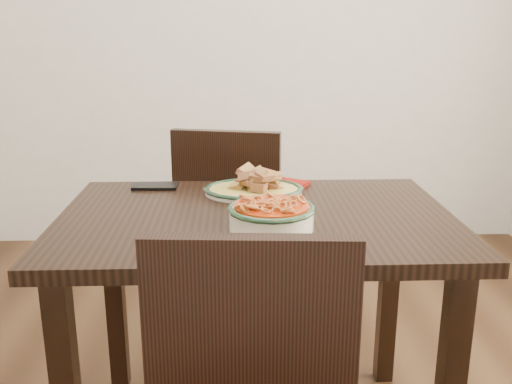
{
  "coord_description": "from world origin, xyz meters",
  "views": [
    {
      "loc": [
        0.01,
        -1.6,
        1.26
      ],
      "look_at": [
        0.07,
        -0.03,
        0.81
      ],
      "focal_mm": 40.0,
      "sensor_mm": 36.0,
      "label": 1
    }
  ],
  "objects_px": {
    "noodle_bowl": "(271,213)",
    "smartphone": "(155,186)",
    "chair_far": "(233,220)",
    "fish_plate": "(254,180)",
    "dining_table": "(256,249)"
  },
  "relations": [
    {
      "from": "noodle_bowl",
      "to": "smartphone",
      "type": "bearing_deg",
      "value": 130.76
    },
    {
      "from": "chair_far",
      "to": "fish_plate",
      "type": "distance_m",
      "value": 0.56
    },
    {
      "from": "dining_table",
      "to": "smartphone",
      "type": "distance_m",
      "value": 0.45
    },
    {
      "from": "fish_plate",
      "to": "smartphone",
      "type": "xyz_separation_m",
      "value": [
        -0.32,
        0.08,
        -0.04
      ]
    },
    {
      "from": "chair_far",
      "to": "fish_plate",
      "type": "relative_size",
      "value": 2.87
    },
    {
      "from": "dining_table",
      "to": "fish_plate",
      "type": "height_order",
      "value": "fish_plate"
    },
    {
      "from": "smartphone",
      "to": "fish_plate",
      "type": "bearing_deg",
      "value": -13.34
    },
    {
      "from": "fish_plate",
      "to": "dining_table",
      "type": "bearing_deg",
      "value": -89.87
    },
    {
      "from": "dining_table",
      "to": "noodle_bowl",
      "type": "xyz_separation_m",
      "value": [
        0.03,
        -0.12,
        0.15
      ]
    },
    {
      "from": "chair_far",
      "to": "fish_plate",
      "type": "bearing_deg",
      "value": 110.89
    },
    {
      "from": "chair_far",
      "to": "fish_plate",
      "type": "xyz_separation_m",
      "value": [
        0.07,
        -0.47,
        0.3
      ]
    },
    {
      "from": "dining_table",
      "to": "chair_far",
      "type": "height_order",
      "value": "chair_far"
    },
    {
      "from": "chair_far",
      "to": "smartphone",
      "type": "bearing_deg",
      "value": 69.13
    },
    {
      "from": "chair_far",
      "to": "smartphone",
      "type": "height_order",
      "value": "chair_far"
    },
    {
      "from": "chair_far",
      "to": "dining_table",
      "type": "bearing_deg",
      "value": 108.34
    }
  ]
}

